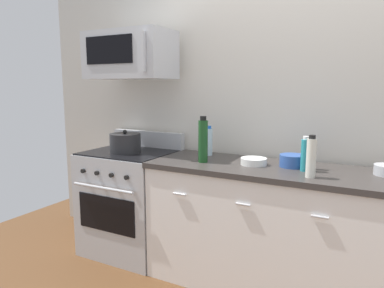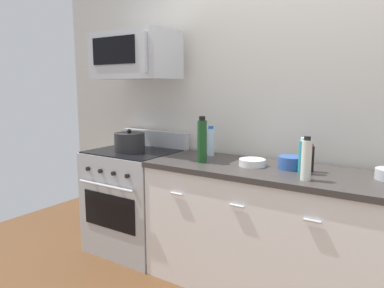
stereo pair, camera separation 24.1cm
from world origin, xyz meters
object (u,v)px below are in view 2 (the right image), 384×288
at_px(bottle_dish_soap, 303,157).
at_px(bowl_white_ceramic, 252,162).
at_px(bottle_wine_green, 202,141).
at_px(microwave, 135,56).
at_px(bowl_blue_mixing, 291,162).
at_px(bottle_water_clear, 211,142).
at_px(stockpot, 130,142).
at_px(bottle_vinegar_white, 306,159).
at_px(bottle_soy_sauce_dark, 310,158).
at_px(range_oven, 135,199).

relative_size(bottle_dish_soap, bowl_white_ceramic, 1.25).
bearing_deg(bottle_dish_soap, bottle_wine_green, -175.01).
bearing_deg(microwave, bowl_blue_mixing, 0.98).
distance_m(bottle_wine_green, bottle_water_clear, 0.28).
bearing_deg(stockpot, bottle_wine_green, -2.53).
bearing_deg(bowl_blue_mixing, bottle_vinegar_white, -56.03).
xyz_separation_m(bottle_water_clear, bowl_blue_mixing, (0.72, -0.11, -0.07)).
height_order(bottle_dish_soap, bowl_blue_mixing, bottle_dish_soap).
relative_size(bottle_wine_green, bowl_blue_mixing, 1.93).
height_order(microwave, bottle_vinegar_white, microwave).
bearing_deg(bottle_wine_green, stockpot, 177.47).
bearing_deg(bowl_white_ceramic, microwave, 177.92).
height_order(microwave, bottle_water_clear, microwave).
bearing_deg(bottle_wine_green, bottle_vinegar_white, -6.75).
height_order(bottle_soy_sauce_dark, bowl_blue_mixing, bottle_soy_sauce_dark).
relative_size(bottle_vinegar_white, stockpot, 1.02).
bearing_deg(bowl_white_ceramic, range_oven, -179.82).
height_order(bottle_wine_green, bowl_blue_mixing, bottle_wine_green).
xyz_separation_m(bottle_water_clear, bottle_dish_soap, (0.82, -0.20, -0.00)).
bearing_deg(bottle_soy_sauce_dark, bottle_wine_green, -169.49).
distance_m(range_oven, bottle_water_clear, 0.91).
bearing_deg(bowl_blue_mixing, microwave, -179.02).
distance_m(bowl_white_ceramic, stockpot, 1.14).
relative_size(bottle_wine_green, stockpot, 1.31).
height_order(bottle_vinegar_white, bottle_dish_soap, bottle_vinegar_white).
bearing_deg(bowl_blue_mixing, bottle_dish_soap, -41.66).
bearing_deg(bottle_vinegar_white, stockpot, 175.30).
relative_size(bottle_vinegar_white, bottle_water_clear, 1.10).
bearing_deg(microwave, bottle_vinegar_white, -8.23).
relative_size(range_oven, bowl_white_ceramic, 5.61).
relative_size(bottle_soy_sauce_dark, bottle_dish_soap, 0.80).
relative_size(bottle_dish_soap, bowl_blue_mixing, 1.31).
distance_m(microwave, bottle_dish_soap, 1.67).
xyz_separation_m(microwave, bottle_soy_sauce_dark, (1.53, 0.01, -0.74)).
relative_size(bottle_wine_green, bowl_white_ceramic, 1.83).
relative_size(range_oven, bottle_water_clear, 4.35).
xyz_separation_m(microwave, bowl_blue_mixing, (1.40, 0.02, -0.78)).
bearing_deg(bowl_blue_mixing, bowl_white_ceramic, -166.13).
distance_m(range_oven, bowl_blue_mixing, 1.49).
bearing_deg(bottle_dish_soap, bowl_white_ceramic, 175.93).
bearing_deg(range_oven, microwave, 89.71).
distance_m(bottle_dish_soap, bowl_white_ceramic, 0.38).
bearing_deg(bottle_vinegar_white, bottle_wine_green, 173.25).
relative_size(microwave, bottle_water_clear, 3.03).
relative_size(microwave, bottle_soy_sauce_dark, 3.92).
bearing_deg(range_oven, bottle_soy_sauce_dark, 2.06).
bearing_deg(range_oven, bottle_dish_soap, -0.86).
relative_size(range_oven, microwave, 1.44).
xyz_separation_m(bottle_wine_green, bottle_water_clear, (-0.08, 0.27, -0.05)).
xyz_separation_m(range_oven, stockpot, (0.00, -0.05, 0.54)).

